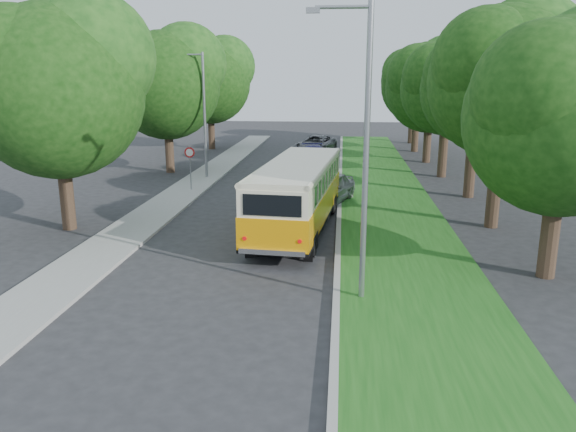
# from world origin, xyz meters

# --- Properties ---
(ground) EXTENTS (120.00, 120.00, 0.00)m
(ground) POSITION_xyz_m (0.00, 0.00, 0.00)
(ground) COLOR #27272A
(ground) RESTS_ON ground
(curb) EXTENTS (0.20, 70.00, 0.15)m
(curb) POSITION_xyz_m (3.60, 5.00, 0.07)
(curb) COLOR gray
(curb) RESTS_ON ground
(grass_verge) EXTENTS (4.50, 70.00, 0.13)m
(grass_verge) POSITION_xyz_m (5.95, 5.00, 0.07)
(grass_verge) COLOR #1B5316
(grass_verge) RESTS_ON ground
(sidewalk) EXTENTS (2.20, 70.00, 0.12)m
(sidewalk) POSITION_xyz_m (-4.80, 5.00, 0.06)
(sidewalk) COLOR gray
(sidewalk) RESTS_ON ground
(treeline) EXTENTS (24.27, 41.91, 9.46)m
(treeline) POSITION_xyz_m (3.15, 17.99, 5.93)
(treeline) COLOR #332319
(treeline) RESTS_ON ground
(lamppost_near) EXTENTS (1.71, 0.16, 8.00)m
(lamppost_near) POSITION_xyz_m (4.21, -2.50, 4.37)
(lamppost_near) COLOR gray
(lamppost_near) RESTS_ON ground
(lamppost_far) EXTENTS (1.71, 0.16, 7.50)m
(lamppost_far) POSITION_xyz_m (-4.70, 16.00, 4.12)
(lamppost_far) COLOR gray
(lamppost_far) RESTS_ON ground
(warning_sign) EXTENTS (0.56, 0.10, 2.50)m
(warning_sign) POSITION_xyz_m (-4.50, 11.98, 1.71)
(warning_sign) COLOR gray
(warning_sign) RESTS_ON ground
(vintage_bus) EXTENTS (3.39, 9.91, 2.89)m
(vintage_bus) POSITION_xyz_m (1.92, 4.59, 1.44)
(vintage_bus) COLOR #F29B07
(vintage_bus) RESTS_ON ground
(car_silver) EXTENTS (3.08, 4.75, 1.50)m
(car_silver) POSITION_xyz_m (3.00, 9.78, 0.75)
(car_silver) COLOR #A3A3A7
(car_silver) RESTS_ON ground
(car_white) EXTENTS (2.22, 4.48, 1.41)m
(car_white) POSITION_xyz_m (2.14, 18.75, 0.71)
(car_white) COLOR white
(car_white) RESTS_ON ground
(car_blue) EXTENTS (2.36, 4.60, 1.28)m
(car_blue) POSITION_xyz_m (1.69, 22.57, 0.64)
(car_blue) COLOR #141357
(car_blue) RESTS_ON ground
(car_grey) EXTENTS (3.60, 5.71, 1.47)m
(car_grey) POSITION_xyz_m (1.52, 27.96, 0.73)
(car_grey) COLOR #5A5C62
(car_grey) RESTS_ON ground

